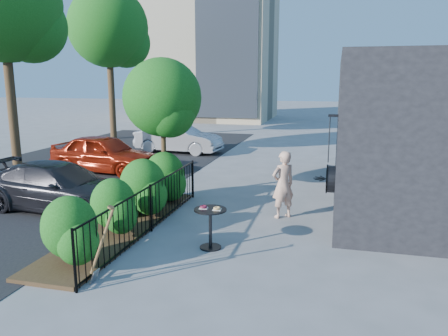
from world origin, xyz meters
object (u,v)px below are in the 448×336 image
(street_tree_near, at_px, (3,11))
(shovel, at_px, (101,249))
(car_red, at_px, (104,154))
(woman, at_px, (283,185))
(car_darkgrey, at_px, (59,187))
(car_silver, at_px, (178,138))
(cafe_table, at_px, (210,221))
(street_tree_far, at_px, (109,32))
(patio_tree, at_px, (164,102))

(street_tree_near, xyz_separation_m, shovel, (8.68, -8.56, -5.29))
(shovel, distance_m, car_red, 9.32)
(woman, relative_size, car_darkgrey, 0.39)
(street_tree_near, distance_m, car_silver, 8.64)
(cafe_table, distance_m, car_silver, 11.94)
(street_tree_far, relative_size, woman, 4.91)
(patio_tree, xyz_separation_m, car_darkgrey, (-2.29, -1.80, -2.14))
(woman, xyz_separation_m, car_silver, (-5.92, 8.55, -0.17))
(cafe_table, height_order, woman, woman)
(shovel, distance_m, car_silver, 13.37)
(car_darkgrey, bearing_deg, cafe_table, -104.37)
(cafe_table, xyz_separation_m, car_darkgrey, (-4.60, 1.58, 0.05))
(street_tree_far, distance_m, car_darkgrey, 15.04)
(street_tree_near, distance_m, cafe_table, 13.12)
(shovel, relative_size, car_red, 0.35)
(car_red, bearing_deg, car_darkgrey, -157.05)
(cafe_table, relative_size, car_red, 0.22)
(woman, bearing_deg, cafe_table, 25.29)
(car_red, relative_size, car_darkgrey, 0.95)
(patio_tree, distance_m, car_red, 4.96)
(woman, height_order, car_red, woman)
(street_tree_far, height_order, cafe_table, street_tree_far)
(cafe_table, xyz_separation_m, car_red, (-5.87, 6.16, 0.12))
(street_tree_near, xyz_separation_m, street_tree_far, (0.00, 8.00, 0.00))
(car_red, height_order, car_silver, car_red)
(cafe_table, bearing_deg, woman, 63.84)
(street_tree_far, distance_m, car_silver, 8.28)
(street_tree_far, xyz_separation_m, shovel, (8.68, -16.56, -5.29))
(shovel, bearing_deg, patio_tree, 100.36)
(patio_tree, bearing_deg, shovel, -79.64)
(patio_tree, distance_m, street_tree_far, 13.95)
(street_tree_near, bearing_deg, patio_tree, -22.57)
(cafe_table, bearing_deg, patio_tree, 124.44)
(car_silver, bearing_deg, car_darkgrey, -173.67)
(street_tree_near, xyz_separation_m, car_red, (4.15, -0.42, -5.22))
(street_tree_near, bearing_deg, woman, -20.46)
(street_tree_near, distance_m, car_darkgrey, 9.07)
(car_red, distance_m, car_darkgrey, 4.76)
(cafe_table, relative_size, car_darkgrey, 0.21)
(street_tree_near, xyz_separation_m, cafe_table, (10.02, -6.58, -5.34))
(shovel, bearing_deg, woman, 60.12)
(street_tree_near, relative_size, car_darkgrey, 1.92)
(woman, xyz_separation_m, car_darkgrey, (-5.78, -0.82, -0.22))
(patio_tree, bearing_deg, street_tree_far, 124.51)
(shovel, bearing_deg, cafe_table, 55.96)
(patio_tree, bearing_deg, cafe_table, -55.56)
(street_tree_near, relative_size, car_silver, 2.03)
(street_tree_far, xyz_separation_m, cafe_table, (10.02, -14.58, -5.34))
(cafe_table, xyz_separation_m, shovel, (-1.34, -1.98, 0.05))
(car_red, bearing_deg, cafe_table, -128.84)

